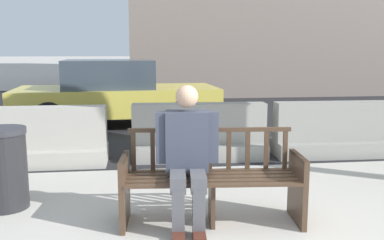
# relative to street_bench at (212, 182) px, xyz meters

# --- Properties ---
(street_asphalt) EXTENTS (120.00, 12.00, 0.01)m
(street_asphalt) POSITION_rel_street_bench_xyz_m (0.24, 7.91, -0.39)
(street_asphalt) COLOR black
(street_asphalt) RESTS_ON ground
(street_bench) EXTENTS (1.73, 0.66, 0.88)m
(street_bench) POSITION_rel_street_bench_xyz_m (0.00, 0.00, 0.00)
(street_bench) COLOR #473323
(street_bench) RESTS_ON ground
(seated_person) EXTENTS (0.59, 0.75, 1.31)m
(seated_person) POSITION_rel_street_bench_xyz_m (-0.24, -0.04, 0.29)
(seated_person) COLOR #383D4C
(seated_person) RESTS_ON ground
(jersey_barrier_centre) EXTENTS (2.03, 0.77, 0.84)m
(jersey_barrier_centre) POSITION_rel_street_bench_xyz_m (0.23, 2.42, -0.06)
(jersey_barrier_centre) COLOR gray
(jersey_barrier_centre) RESTS_ON ground
(jersey_barrier_left) EXTENTS (2.00, 0.69, 0.84)m
(jersey_barrier_left) POSITION_rel_street_bench_xyz_m (-2.14, 2.32, -0.06)
(jersey_barrier_left) COLOR #ADA89E
(jersey_barrier_left) RESTS_ON ground
(jersey_barrier_right) EXTENTS (2.02, 0.73, 0.84)m
(jersey_barrier_right) POSITION_rel_street_bench_xyz_m (2.40, 2.36, -0.06)
(jersey_barrier_right) COLOR gray
(jersey_barrier_right) RESTS_ON ground
(car_taxi_near) EXTENTS (4.38, 2.14, 1.41)m
(car_taxi_near) POSITION_rel_street_bench_xyz_m (-1.17, 5.55, 0.29)
(car_taxi_near) COLOR #DBC64C
(car_taxi_near) RESTS_ON ground
(trash_bin) EXTENTS (0.48, 0.48, 0.85)m
(trash_bin) POSITION_rel_street_bench_xyz_m (-2.06, 0.63, 0.03)
(trash_bin) COLOR #232326
(trash_bin) RESTS_ON ground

